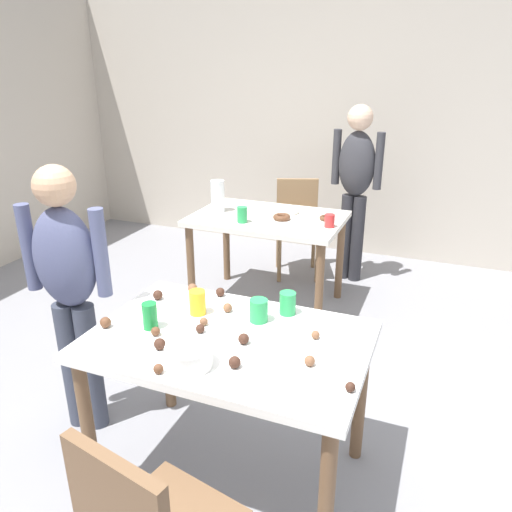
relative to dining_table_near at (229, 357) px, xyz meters
The scene contains 35 objects.
ground_plane 0.66m from the dining_table_near, 100.74° to the left, with size 6.40×6.40×0.00m, color gray.
wall_back 3.35m from the dining_table_near, 90.28° to the left, with size 6.40×0.10×2.60m, color #BCB2A3.
dining_table_near is the anchor object (origin of this frame).
dining_table_far 1.82m from the dining_table_near, 105.15° to the left, with size 1.15×0.78×0.75m.
chair_far_table 2.55m from the dining_table_near, 100.42° to the left, with size 0.52×0.52×0.87m.
person_girl_near 0.90m from the dining_table_near, behind, with size 0.46×0.25×1.43m.
person_adult_far 2.54m from the dining_table_near, 89.00° to the left, with size 0.46×0.26×1.54m.
mixing_bowl 0.30m from the dining_table_near, 101.41° to the right, with size 0.18×0.18×0.08m, color white.
soda_can 0.39m from the dining_table_near, behind, with size 0.07×0.07×0.12m, color #198438.
fork_near 0.48m from the dining_table_near, 147.20° to the right, with size 0.17×0.02×0.01m, color silver.
cup_near_0 0.38m from the dining_table_near, 60.52° to the left, with size 0.08×0.08×0.11m, color green.
cup_near_1 0.25m from the dining_table_near, 69.19° to the left, with size 0.08×0.08×0.11m, color green.
cup_near_2 0.31m from the dining_table_near, 147.61° to the left, with size 0.08×0.08×0.12m, color yellow.
cake_ball_0 0.26m from the dining_table_near, 115.59° to the left, with size 0.04×0.04×0.04m, color brown.
cake_ball_1 0.39m from the dining_table_near, 19.76° to the left, with size 0.04×0.04×0.04m, color brown.
cake_ball_2 0.20m from the dining_table_near, 160.18° to the left, with size 0.04×0.04×0.04m, color brown.
cake_ball_3 0.41m from the dining_table_near, 11.54° to the right, with size 0.04×0.04×0.04m, color brown.
cake_ball_4 0.26m from the dining_table_near, 59.17° to the right, with size 0.05×0.05×0.05m, color #3D2319.
cake_ball_5 0.42m from the dining_table_near, 120.57° to the left, with size 0.05×0.05×0.05m, color #3D2319.
cake_ball_6 0.50m from the dining_table_near, 136.88° to the left, with size 0.05×0.05×0.05m, color brown.
cake_ball_7 0.32m from the dining_table_near, 138.88° to the right, with size 0.05×0.05×0.05m, color #3D2319.
cake_ball_8 0.57m from the dining_table_near, 166.83° to the right, with size 0.05×0.05×0.05m, color brown.
cake_ball_9 0.15m from the dining_table_near, 17.12° to the right, with size 0.05×0.05×0.05m, color #3D2319.
cake_ball_10 0.39m from the dining_table_near, 111.51° to the right, with size 0.04×0.04×0.04m, color brown.
cake_ball_11 0.61m from the dining_table_near, 17.83° to the right, with size 0.04×0.04×0.04m, color #3D2319.
cake_ball_12 0.34m from the dining_table_near, 160.49° to the right, with size 0.04×0.04×0.04m, color brown.
cake_ball_13 0.18m from the dining_table_near, behind, with size 0.04×0.04×0.04m, color #3D2319.
cake_ball_14 0.35m from the dining_table_near, 92.19° to the left, with size 0.04×0.04×0.04m, color brown.
cake_ball_15 0.53m from the dining_table_near, 157.32° to the left, with size 0.05×0.05×0.05m, color #3D2319.
pitcher_far 1.97m from the dining_table_near, 117.18° to the left, with size 0.11×0.11×0.25m, color white.
cup_far_0 1.67m from the dining_table_near, 88.90° to the left, with size 0.07×0.07×0.10m, color red.
cup_far_1 1.66m from the dining_table_near, 111.20° to the left, with size 0.08×0.08×0.12m, color green.
donut_far_0 1.93m from the dining_table_near, 99.68° to the left, with size 0.11×0.11×0.03m, color white.
donut_far_1 1.75m from the dining_table_near, 101.46° to the left, with size 0.13×0.13×0.04m, color brown.
donut_far_2 1.83m from the dining_table_near, 90.95° to the left, with size 0.11×0.11×0.03m, color brown.
Camera 1 is at (0.81, -1.76, 1.85)m, focal length 34.57 mm.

